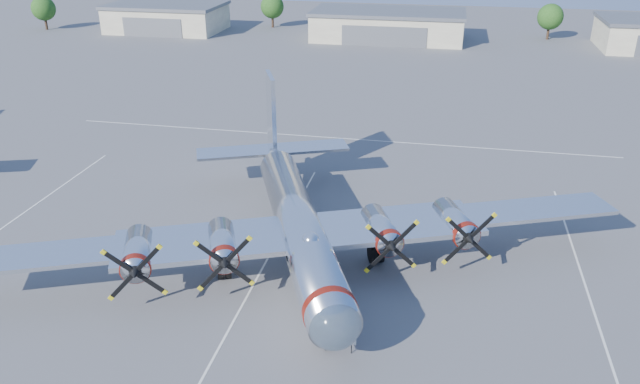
% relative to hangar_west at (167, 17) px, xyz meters
% --- Properties ---
extents(ground, '(260.00, 260.00, 0.00)m').
position_rel_hangar_west_xyz_m(ground, '(45.00, -81.96, -2.71)').
color(ground, '#565658').
rests_on(ground, ground).
extents(parking_lines, '(60.00, 50.08, 0.01)m').
position_rel_hangar_west_xyz_m(parking_lines, '(45.00, -83.71, -2.71)').
color(parking_lines, silver).
rests_on(parking_lines, ground).
extents(hangar_west, '(22.60, 14.60, 5.40)m').
position_rel_hangar_west_xyz_m(hangar_west, '(0.00, 0.00, 0.00)').
color(hangar_west, '#B3A88E').
rests_on(hangar_west, ground).
extents(hangar_center, '(28.60, 14.60, 5.40)m').
position_rel_hangar_west_xyz_m(hangar_center, '(45.00, -0.00, -0.00)').
color(hangar_center, '#B3A88E').
rests_on(hangar_center, ground).
extents(tree_far_west, '(4.80, 4.80, 6.64)m').
position_rel_hangar_west_xyz_m(tree_far_west, '(-25.00, -3.96, 1.51)').
color(tree_far_west, '#382619').
rests_on(tree_far_west, ground).
extents(tree_west, '(4.80, 4.80, 6.64)m').
position_rel_hangar_west_xyz_m(tree_west, '(20.00, 8.04, 1.51)').
color(tree_west, '#382619').
rests_on(tree_west, ground).
extents(tree_east, '(4.80, 4.80, 6.64)m').
position_rel_hangar_west_xyz_m(tree_east, '(75.00, 6.04, 1.51)').
color(tree_east, '#382619').
rests_on(tree_east, ground).
extents(main_bomber_b29, '(54.41, 46.68, 10.14)m').
position_rel_hangar_west_xyz_m(main_bomber_b29, '(46.98, -82.51, -2.71)').
color(main_bomber_b29, silver).
rests_on(main_bomber_b29, ground).
extents(info_placard, '(0.55, 0.26, 1.11)m').
position_rel_hangar_west_xyz_m(info_placard, '(52.59, -92.60, -1.93)').
color(info_placard, black).
rests_on(info_placard, ground).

